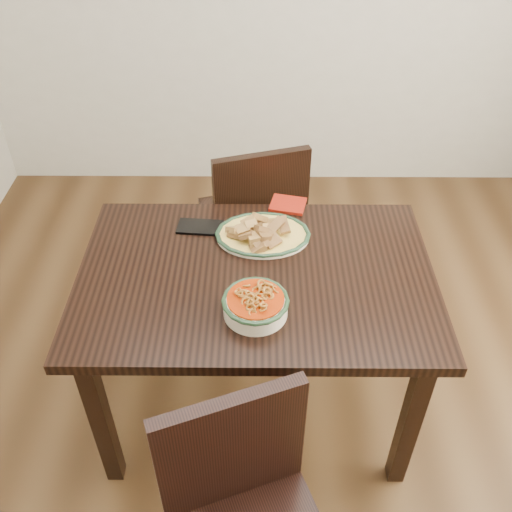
{
  "coord_description": "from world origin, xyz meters",
  "views": [
    {
      "loc": [
        -0.12,
        -1.51,
        2.07
      ],
      "look_at": [
        -0.13,
        -0.03,
        0.81
      ],
      "focal_mm": 40.0,
      "sensor_mm": 36.0,
      "label": 1
    }
  ],
  "objects_px": {
    "fish_plate": "(263,228)",
    "noodle_bowl": "(255,303)",
    "chair_far": "(255,216)",
    "dining_table": "(256,293)",
    "smartphone": "(200,227)"
  },
  "relations": [
    {
      "from": "fish_plate",
      "to": "noodle_bowl",
      "type": "relative_size",
      "value": 1.6
    },
    {
      "from": "fish_plate",
      "to": "smartphone",
      "type": "distance_m",
      "value": 0.25
    },
    {
      "from": "chair_far",
      "to": "smartphone",
      "type": "relative_size",
      "value": 5.17
    },
    {
      "from": "chair_far",
      "to": "noodle_bowl",
      "type": "xyz_separation_m",
      "value": [
        0.01,
        -0.86,
        0.29
      ]
    },
    {
      "from": "dining_table",
      "to": "fish_plate",
      "type": "relative_size",
      "value": 3.58
    },
    {
      "from": "dining_table",
      "to": "smartphone",
      "type": "distance_m",
      "value": 0.35
    },
    {
      "from": "dining_table",
      "to": "smartphone",
      "type": "relative_size",
      "value": 7.2
    },
    {
      "from": "noodle_bowl",
      "to": "fish_plate",
      "type": "bearing_deg",
      "value": 86.46
    },
    {
      "from": "noodle_bowl",
      "to": "chair_far",
      "type": "bearing_deg",
      "value": 90.72
    },
    {
      "from": "dining_table",
      "to": "smartphone",
      "type": "height_order",
      "value": "smartphone"
    },
    {
      "from": "fish_plate",
      "to": "dining_table",
      "type": "bearing_deg",
      "value": -96.89
    },
    {
      "from": "dining_table",
      "to": "chair_far",
      "type": "distance_m",
      "value": 0.69
    },
    {
      "from": "dining_table",
      "to": "fish_plate",
      "type": "bearing_deg",
      "value": 83.11
    },
    {
      "from": "noodle_bowl",
      "to": "smartphone",
      "type": "distance_m",
      "value": 0.5
    },
    {
      "from": "chair_far",
      "to": "fish_plate",
      "type": "relative_size",
      "value": 2.57
    }
  ]
}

